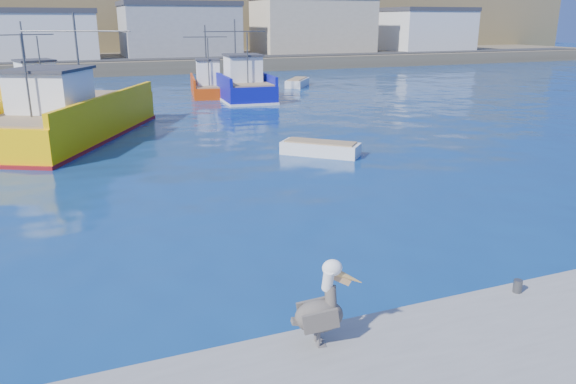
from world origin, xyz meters
The scene contains 10 objects.
ground centered at (0.00, 0.00, 0.00)m, with size 260.00×260.00×0.00m, color #061B50.
dock_bollards centered at (0.60, -3.40, 0.65)m, with size 36.20×0.20×0.30m.
far_shore centered at (0.00, 109.20, 8.98)m, with size 200.00×81.00×24.00m.
trawler_yellow_a centered at (-5.71, 21.06, 1.19)m, with size 10.66×14.53×6.86m.
trawler_yellow_b centered at (-7.93, 36.00, 0.97)m, with size 6.15×10.55×6.35m.
trawler_blue centered at (8.21, 34.23, 1.03)m, with size 5.35×11.42×6.50m.
boat_orange centered at (6.05, 36.64, 0.98)m, with size 3.99×7.60×5.94m.
skiff_mid centered at (5.52, 12.37, 0.27)m, with size 3.71×3.58×0.83m.
skiff_far centered at (16.03, 40.04, 0.30)m, with size 3.80×4.45×0.95m.
pelican centered at (-2.01, -3.62, 1.23)m, with size 1.39×0.72×1.71m.
Camera 1 is at (-6.13, -12.08, 6.42)m, focal length 35.00 mm.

